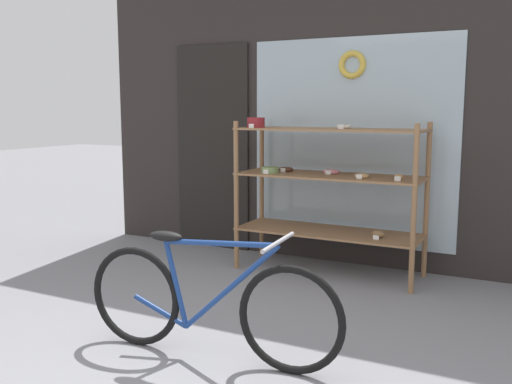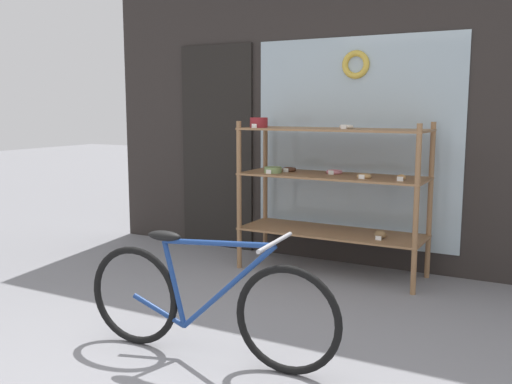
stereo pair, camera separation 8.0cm
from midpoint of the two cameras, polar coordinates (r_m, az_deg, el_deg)
name	(u,v)px [view 1 (the left image)]	position (r m, az deg, el deg)	size (l,w,h in m)	color
storefront_facade	(329,91)	(5.46, 6.90, 10.02)	(5.04, 0.13, 3.33)	#2D2826
display_case	(326,180)	(5.05, 6.57, 1.19)	(1.63, 0.56, 1.38)	#8E6642
bicycle	(207,303)	(3.40, -5.57, -10.97)	(1.64, 0.46, 0.75)	black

